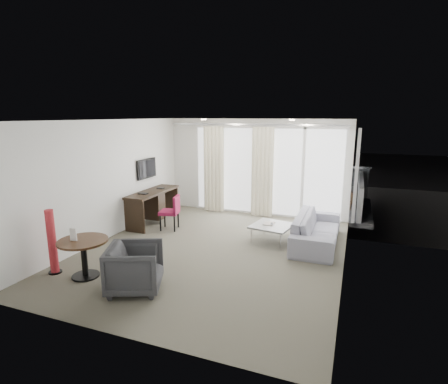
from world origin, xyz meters
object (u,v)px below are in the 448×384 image
(rattan_chair_b, at_px, (341,196))
(desk, at_px, (153,207))
(sofa, at_px, (317,229))
(desk_chair, at_px, (169,213))
(tub_armchair, at_px, (135,268))
(red_lamp, at_px, (52,242))
(coffee_table, at_px, (272,233))
(rattan_chair_a, at_px, (292,192))
(round_table, at_px, (84,258))

(rattan_chair_b, bearing_deg, desk, -168.57)
(desk, relative_size, sofa, 0.81)
(desk_chair, xyz_separation_m, tub_armchair, (0.99, -2.82, -0.04))
(tub_armchair, relative_size, rattan_chair_b, 1.09)
(red_lamp, bearing_deg, desk, 89.13)
(tub_armchair, bearing_deg, rattan_chair_b, -47.09)
(desk_chair, xyz_separation_m, sofa, (3.41, 0.27, -0.10))
(coffee_table, relative_size, rattan_chair_a, 0.94)
(red_lamp, distance_m, tub_armchair, 1.69)
(desk_chair, relative_size, red_lamp, 0.73)
(round_table, height_order, sofa, round_table)
(desk, relative_size, rattan_chair_b, 2.35)
(coffee_table, xyz_separation_m, rattan_chair_a, (-0.11, 3.16, 0.25))
(tub_armchair, height_order, rattan_chair_b, rattan_chair_b)
(desk, bearing_deg, red_lamp, -90.87)
(desk, relative_size, tub_armchair, 2.15)
(sofa, bearing_deg, rattan_chair_b, -6.02)
(desk_chair, height_order, sofa, desk_chair)
(coffee_table, height_order, sofa, sofa)
(desk_chair, xyz_separation_m, coffee_table, (2.48, 0.09, -0.23))
(round_table, distance_m, coffee_table, 3.82)
(coffee_table, distance_m, rattan_chair_b, 3.62)
(desk_chair, bearing_deg, desk, 139.90)
(round_table, distance_m, sofa, 4.61)
(coffee_table, bearing_deg, round_table, -132.14)
(rattan_chair_a, bearing_deg, tub_armchair, -124.18)
(desk, distance_m, rattan_chair_a, 4.19)
(sofa, bearing_deg, desk, 89.15)
(tub_armchair, distance_m, rattan_chair_b, 6.88)
(round_table, height_order, rattan_chair_b, rattan_chair_b)
(desk, bearing_deg, tub_armchair, -62.56)
(desk, distance_m, tub_armchair, 3.55)
(desk_chair, height_order, rattan_chair_a, rattan_chair_a)
(desk_chair, relative_size, round_table, 1.01)
(red_lamp, height_order, coffee_table, red_lamp)
(sofa, relative_size, rattan_chair_b, 2.90)
(desk_chair, height_order, rattan_chair_b, desk_chair)
(desk_chair, height_order, coffee_table, desk_chair)
(desk_chair, relative_size, coffee_table, 1.03)
(desk, distance_m, desk_chair, 0.72)
(desk_chair, height_order, tub_armchair, desk_chair)
(red_lamp, height_order, sofa, red_lamp)
(desk_chair, bearing_deg, red_lamp, -116.76)
(coffee_table, distance_m, sofa, 0.96)
(red_lamp, relative_size, rattan_chair_a, 1.32)
(tub_armchair, bearing_deg, desk, 3.96)
(desk, bearing_deg, round_table, -79.62)
(sofa, relative_size, rattan_chair_a, 2.53)
(sofa, bearing_deg, rattan_chair_a, 19.29)
(desk, distance_m, red_lamp, 3.14)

